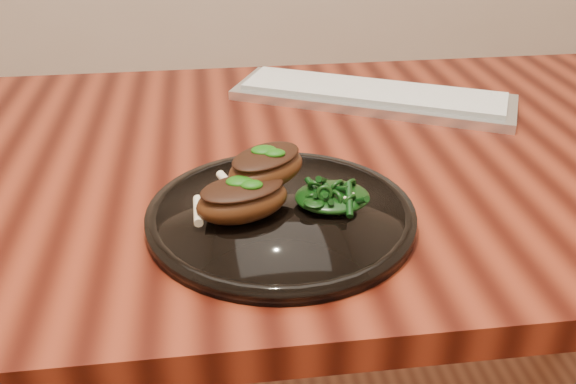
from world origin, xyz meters
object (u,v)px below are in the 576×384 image
Objects in this scene: lamb_chop_front at (242,198)px; greens_heap at (332,192)px; desk at (283,202)px; plate at (281,215)px; keyboard at (372,96)px.

greens_heap is at bearing 8.92° from lamb_chop_front.
desk is 12.73× the size of lamb_chop_front.
desk is 0.22m from greens_heap.
plate reaches higher than desk.
lamb_chop_front is at bearing -122.89° from keyboard.
desk is 5.12× the size of plate.
keyboard is (0.20, 0.37, 0.00)m from plate.
lamb_chop_front is at bearing -171.08° from greens_heap.
lamb_chop_front reaches higher than keyboard.
greens_heap reaches higher than plate.
lamb_chop_front is 0.46m from keyboard.
lamb_chop_front reaches higher than plate.
desk is 0.27m from keyboard.
greens_heap is (0.11, 0.02, -0.01)m from lamb_chop_front.
plate is at bearing -97.64° from desk.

